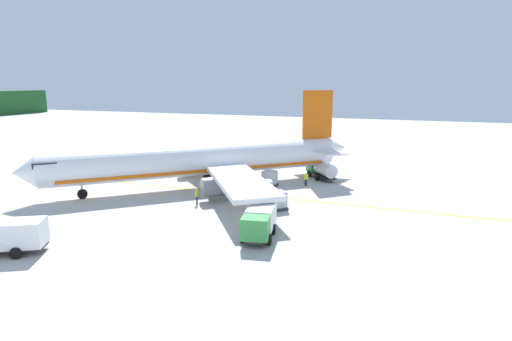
% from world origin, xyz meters
% --- Properties ---
extents(airliner_foreground, '(30.81, 33.44, 11.90)m').
position_xyz_m(airliner_foreground, '(13.39, 24.34, 3.39)').
color(airliner_foreground, white).
rests_on(airliner_foreground, ground).
extents(service_truck_fuel, '(5.62, 5.01, 2.40)m').
position_xyz_m(service_truck_fuel, '(23.07, 11.47, 1.39)').
color(service_truck_fuel, '#338C3F').
rests_on(service_truck_fuel, ground).
extents(service_truck_baggage, '(4.49, 5.72, 2.60)m').
position_xyz_m(service_truck_baggage, '(-10.02, 29.15, 1.47)').
color(service_truck_baggage, white).
rests_on(service_truck_baggage, ground).
extents(service_truck_catering, '(5.70, 3.07, 2.48)m').
position_xyz_m(service_truck_catering, '(-0.23, 12.20, 1.43)').
color(service_truck_catering, '#338C3F').
rests_on(service_truck_catering, ground).
extents(cargo_container_near, '(1.99, 1.99, 2.10)m').
position_xyz_m(cargo_container_near, '(16.60, 16.80, 0.99)').
color(cargo_container_near, '#333338').
rests_on(cargo_container_near, ground).
extents(cargo_container_mid, '(2.32, 2.32, 2.03)m').
position_xyz_m(cargo_container_mid, '(7.76, 13.01, 0.96)').
color(cargo_container_mid, '#333338').
rests_on(cargo_container_mid, ground).
extents(cargo_container_far, '(2.29, 2.29, 1.96)m').
position_xyz_m(cargo_container_far, '(12.05, 15.86, 0.93)').
color(cargo_container_far, '#333338').
rests_on(cargo_container_far, ground).
extents(crew_marshaller, '(0.60, 0.36, 1.77)m').
position_xyz_m(crew_marshaller, '(6.45, 21.76, 1.05)').
color(crew_marshaller, '#191E33').
rests_on(crew_marshaller, ground).
extents(crew_loader_left, '(0.47, 0.50, 1.69)m').
position_xyz_m(crew_loader_left, '(18.34, 12.52, 1.00)').
color(crew_loader_left, '#191E33').
rests_on(crew_loader_left, ground).
extents(apron_guide_line, '(0.30, 60.00, 0.01)m').
position_xyz_m(apron_guide_line, '(11.78, 19.76, 0.01)').
color(apron_guide_line, yellow).
rests_on(apron_guide_line, ground).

